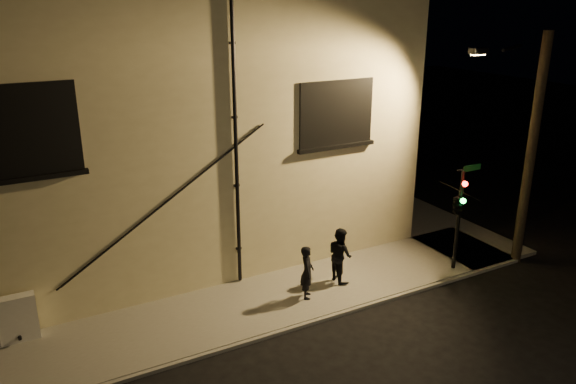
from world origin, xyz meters
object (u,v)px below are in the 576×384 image
pedestrian_b (340,255)px  pedestrian_a (307,272)px  traffic_signal (458,203)px  streetlamp_pole (528,146)px

pedestrian_b → pedestrian_a: bearing=107.5°
pedestrian_b → traffic_signal: bearing=-107.3°
traffic_signal → streetlamp_pole: size_ratio=0.46×
pedestrian_a → pedestrian_b: size_ratio=0.93×
traffic_signal → streetlamp_pole: (2.51, -0.26, 1.54)m
pedestrian_a → traffic_signal: traffic_signal is taller
pedestrian_a → pedestrian_b: bearing=-44.4°
traffic_signal → streetlamp_pole: streetlamp_pole is taller
pedestrian_a → pedestrian_b: (1.40, 0.41, 0.06)m
pedestrian_a → traffic_signal: (4.89, -0.76, 1.48)m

